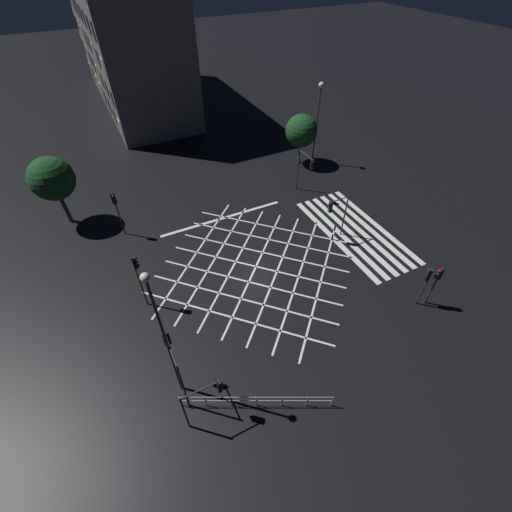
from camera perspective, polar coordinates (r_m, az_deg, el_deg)
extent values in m
plane|color=black|center=(26.90, 0.00, -1.76)|extent=(200.00, 200.00, 0.00)
cube|color=silver|center=(30.09, 12.87, 2.84)|extent=(11.55, 0.50, 0.01)
cube|color=silver|center=(30.57, 14.22, 3.31)|extent=(11.55, 0.50, 0.01)
cube|color=silver|center=(31.07, 15.53, 3.77)|extent=(11.55, 0.50, 0.01)
cube|color=silver|center=(31.60, 16.80, 4.22)|extent=(11.55, 0.50, 0.01)
cube|color=silver|center=(32.13, 18.03, 4.65)|extent=(11.55, 0.50, 0.01)
cube|color=silver|center=(32.69, 19.22, 5.06)|extent=(11.55, 0.50, 0.01)
cube|color=silver|center=(30.55, 3.06, 4.79)|extent=(10.08, 10.08, 0.01)
cube|color=silver|center=(26.24, 10.72, -4.27)|extent=(10.08, 10.08, 0.01)
cube|color=silver|center=(29.28, 2.13, 2.79)|extent=(10.08, 10.08, 0.01)
cube|color=silver|center=(26.35, 7.09, -3.43)|extent=(10.08, 10.08, 0.01)
cube|color=silver|center=(28.07, 1.11, 0.61)|extent=(10.08, 10.08, 0.01)
cube|color=silver|center=(26.57, 3.50, -2.59)|extent=(10.08, 10.08, 0.01)
cube|color=silver|center=(26.90, 0.00, -1.76)|extent=(10.08, 10.08, 0.01)
cube|color=silver|center=(26.90, 0.00, -1.76)|extent=(10.08, 10.08, 0.01)
cube|color=silver|center=(25.80, -1.21, -4.33)|extent=(10.08, 10.08, 0.01)
cube|color=silver|center=(27.33, -3.40, -0.94)|extent=(10.08, 10.08, 0.01)
cube|color=silver|center=(24.76, -2.53, -7.13)|extent=(10.08, 10.08, 0.01)
cube|color=silver|center=(27.86, -6.69, -0.15)|extent=(10.08, 10.08, 0.01)
cube|color=silver|center=(23.81, -3.98, -10.15)|extent=(10.08, 10.08, 0.01)
cube|color=silver|center=(28.48, -9.84, 0.61)|extent=(10.08, 10.08, 0.01)
cube|color=silver|center=(31.69, -5.62, 6.27)|extent=(0.30, 11.55, 0.01)
cube|color=slate|center=(57.80, -21.10, 32.00)|extent=(30.08, 10.00, 19.24)
cube|color=beige|center=(71.72, -25.83, 26.27)|extent=(1.40, 0.06, 1.80)
cube|color=black|center=(68.08, -25.41, 25.59)|extent=(1.40, 0.06, 1.80)
cube|color=beige|center=(64.45, -24.95, 24.84)|extent=(1.40, 0.06, 1.80)
cube|color=beige|center=(60.84, -24.43, 24.00)|extent=(1.40, 0.06, 1.80)
cube|color=black|center=(57.25, -23.86, 23.05)|extent=(1.40, 0.06, 1.80)
cube|color=black|center=(53.69, -23.22, 21.96)|extent=(1.40, 0.06, 1.80)
cube|color=black|center=(50.15, -22.51, 20.73)|extent=(1.40, 0.06, 1.80)
cube|color=beige|center=(46.65, -21.70, 19.30)|extent=(1.40, 0.06, 1.80)
cube|color=black|center=(71.01, -26.74, 28.68)|extent=(1.40, 0.06, 1.80)
cube|color=beige|center=(67.33, -26.34, 28.13)|extent=(1.40, 0.06, 1.80)
cube|color=black|center=(63.66, -25.91, 27.52)|extent=(1.40, 0.06, 1.80)
cube|color=black|center=(60.00, -25.43, 26.83)|extent=(1.40, 0.06, 1.80)
cube|color=beige|center=(56.36, -24.89, 26.05)|extent=(1.40, 0.06, 1.80)
cube|color=black|center=(52.74, -24.29, 25.16)|extent=(1.40, 0.06, 1.80)
cube|color=black|center=(49.13, -23.61, 24.14)|extent=(1.40, 0.06, 1.80)
cube|color=black|center=(45.55, -22.83, 22.95)|extent=(1.40, 0.06, 1.80)
cube|color=black|center=(70.44, -27.70, 31.14)|extent=(1.40, 0.06, 1.80)
cube|color=beige|center=(66.73, -27.34, 30.72)|extent=(1.40, 0.06, 1.80)
cube|color=beige|center=(63.03, -26.94, 30.26)|extent=(1.40, 0.06, 1.80)
cube|color=black|center=(59.33, -26.50, 29.73)|extent=(1.40, 0.06, 1.80)
cube|color=black|center=(55.65, -26.01, 29.14)|extent=(1.40, 0.06, 1.80)
cube|color=beige|center=(51.97, -25.45, 28.46)|extent=(1.40, 0.06, 1.80)
cube|color=black|center=(48.30, -24.82, 27.67)|extent=(1.40, 0.06, 1.80)
cube|color=beige|center=(44.66, -24.09, 26.75)|extent=(1.40, 0.06, 1.80)
cube|color=beige|center=(66.28, -28.41, 33.34)|extent=(1.40, 0.06, 1.80)
cube|color=black|center=(62.56, -28.06, 33.03)|extent=(1.40, 0.06, 1.80)
cube|color=black|center=(58.83, -27.66, 32.68)|extent=(1.40, 0.06, 1.80)
cube|color=black|center=(55.11, -27.22, 32.29)|extent=(1.40, 0.06, 1.80)
cube|color=black|center=(51.40, -26.72, 31.83)|extent=(1.40, 0.06, 1.80)
cube|color=black|center=(47.69, -26.14, 31.30)|extent=(1.40, 0.06, 1.80)
cube|color=black|center=(43.99, -25.48, 30.68)|extent=(1.40, 0.06, 1.80)
cylinder|color=#2D2D30|center=(19.13, -12.01, -20.61)|extent=(0.11, 0.11, 4.48)
cylinder|color=#2D2D30|center=(17.84, -14.05, -14.89)|extent=(2.06, 0.09, 0.09)
cube|color=black|center=(18.80, -14.70, -13.13)|extent=(0.16, 0.28, 0.90)
sphere|color=black|center=(18.62, -14.96, -12.36)|extent=(0.18, 0.18, 0.18)
sphere|color=orange|center=(18.86, -14.80, -12.87)|extent=(0.18, 0.18, 0.18)
sphere|color=black|center=(19.11, -14.63, -13.37)|extent=(0.18, 0.18, 0.18)
cube|color=black|center=(18.74, -14.63, -13.34)|extent=(0.02, 0.36, 0.98)
cylinder|color=#2D2D30|center=(34.68, 7.01, 14.12)|extent=(0.11, 0.11, 4.40)
cylinder|color=#2D2D30|center=(32.93, 8.34, 16.35)|extent=(2.15, 0.09, 0.09)
cube|color=black|center=(32.37, 9.32, 14.82)|extent=(0.16, 0.28, 0.90)
sphere|color=red|center=(32.15, 9.49, 15.19)|extent=(0.18, 0.18, 0.18)
sphere|color=black|center=(32.29, 9.43, 14.73)|extent=(0.18, 0.18, 0.18)
sphere|color=black|center=(32.44, 9.36, 14.26)|extent=(0.18, 0.18, 0.18)
cube|color=black|center=(32.44, 9.23, 14.89)|extent=(0.02, 0.36, 0.98)
cylinder|color=#2D2D30|center=(19.12, -11.76, -24.26)|extent=(0.11, 0.11, 3.48)
cylinder|color=#2D2D30|center=(17.69, -9.36, -21.23)|extent=(0.09, 1.95, 0.09)
cube|color=black|center=(18.17, -6.12, -20.72)|extent=(0.28, 0.16, 0.90)
sphere|color=red|center=(17.91, -5.85, -20.18)|extent=(0.18, 0.18, 0.18)
sphere|color=black|center=(18.18, -5.78, -20.59)|extent=(0.18, 0.18, 0.18)
sphere|color=black|center=(18.45, -5.71, -21.00)|extent=(0.18, 0.18, 0.18)
cube|color=black|center=(18.16, -6.41, -20.83)|extent=(0.36, 0.02, 0.98)
cylinder|color=#2D2D30|center=(26.09, 27.46, -4.45)|extent=(0.11, 0.11, 3.56)
cube|color=black|center=(25.16, 28.20, -2.60)|extent=(0.28, 0.16, 0.90)
sphere|color=red|center=(24.89, 28.26, -2.21)|extent=(0.18, 0.18, 0.18)
sphere|color=black|center=(25.08, 28.03, -2.69)|extent=(0.18, 0.18, 0.18)
sphere|color=black|center=(25.28, 27.81, -3.16)|extent=(0.18, 0.18, 0.18)
cube|color=black|center=(25.22, 28.33, -2.53)|extent=(0.36, 0.02, 0.98)
cylinder|color=#2D2D30|center=(29.48, 14.53, 6.54)|extent=(0.11, 0.11, 4.01)
cylinder|color=#2D2D30|center=(27.94, 13.81, 9.13)|extent=(0.09, 1.70, 0.09)
cube|color=black|center=(27.72, 12.24, 7.97)|extent=(0.28, 0.16, 0.90)
sphere|color=black|center=(27.49, 12.15, 8.42)|extent=(0.18, 0.18, 0.18)
sphere|color=black|center=(27.66, 12.05, 7.92)|extent=(0.18, 0.18, 0.18)
sphere|color=green|center=(27.83, 11.96, 7.42)|extent=(0.18, 0.18, 0.18)
cube|color=black|center=(27.77, 12.39, 8.02)|extent=(0.36, 0.02, 0.98)
cylinder|color=#2D2D30|center=(30.74, -21.89, 6.49)|extent=(0.11, 0.11, 4.19)
cube|color=black|center=(29.76, -22.65, 8.78)|extent=(0.16, 0.28, 0.90)
sphere|color=red|center=(29.51, -22.77, 9.14)|extent=(0.18, 0.18, 0.18)
sphere|color=black|center=(29.66, -22.61, 8.67)|extent=(0.18, 0.18, 0.18)
sphere|color=black|center=(29.82, -22.46, 8.20)|extent=(0.18, 0.18, 0.18)
cube|color=black|center=(29.84, -22.68, 8.86)|extent=(0.02, 0.36, 0.98)
cylinder|color=#2D2D30|center=(23.97, -18.76, -4.16)|extent=(0.11, 0.11, 4.57)
cube|color=black|center=(22.75, -19.44, -1.03)|extent=(0.28, 0.16, 0.90)
sphere|color=black|center=(22.55, -19.34, -0.41)|extent=(0.18, 0.18, 0.18)
sphere|color=orange|center=(22.75, -19.17, -0.95)|extent=(0.18, 0.18, 0.18)
sphere|color=black|center=(22.95, -19.00, -1.48)|extent=(0.18, 0.18, 0.18)
cube|color=black|center=(22.75, -19.65, -1.10)|extent=(0.36, 0.02, 0.98)
cylinder|color=#2D2D30|center=(25.82, 26.21, -4.74)|extent=(0.11, 0.11, 3.39)
cube|color=black|center=(25.07, 26.83, -2.72)|extent=(0.16, 0.28, 0.90)
sphere|color=red|center=(24.91, 26.87, -2.08)|extent=(0.18, 0.18, 0.18)
sphere|color=black|center=(25.11, 26.65, -2.56)|extent=(0.18, 0.18, 0.18)
sphere|color=black|center=(25.31, 26.44, -3.03)|extent=(0.18, 0.18, 0.18)
cube|color=black|center=(25.04, 26.97, -2.85)|extent=(0.02, 0.36, 0.98)
cylinder|color=#2D2D30|center=(17.65, -14.59, -14.03)|extent=(0.14, 0.14, 9.32)
sphere|color=#F4EAC6|center=(13.97, -18.02, -3.42)|extent=(0.41, 0.41, 0.41)
cylinder|color=#2D2D30|center=(39.22, 10.00, 20.41)|extent=(0.14, 0.14, 8.02)
sphere|color=#F4EAC6|center=(37.79, 10.85, 26.20)|extent=(0.56, 0.56, 0.56)
cylinder|color=brown|center=(34.66, -29.22, 7.09)|extent=(0.35, 0.35, 3.02)
sphere|color=#19421E|center=(33.28, -30.92, 10.99)|extent=(3.62, 3.62, 3.62)
cylinder|color=brown|center=(40.00, 7.23, 16.74)|extent=(0.26, 0.26, 2.40)
sphere|color=#19421E|center=(38.95, 7.57, 19.98)|extent=(3.41, 3.41, 3.41)
cylinder|color=#B7B7BC|center=(20.76, -12.54, -22.54)|extent=(0.05, 0.05, 1.05)
cylinder|color=#B7B7BC|center=(20.53, -8.44, -22.81)|extent=(0.05, 0.05, 1.05)
cylinder|color=#B7B7BC|center=(20.38, -4.24, -22.97)|extent=(0.05, 0.05, 1.05)
cylinder|color=#B7B7BC|center=(20.34, 0.00, -23.03)|extent=(0.05, 0.05, 1.05)
cylinder|color=#B7B7BC|center=(20.38, 4.24, -22.97)|extent=(0.05, 0.05, 1.05)
cylinder|color=#B7B7BC|center=(20.53, 8.44, -22.81)|extent=(0.05, 0.05, 1.05)
cylinder|color=#B7B7BC|center=(20.76, 12.54, -22.54)|extent=(0.05, 0.05, 1.05)
cylinder|color=#B7B7BC|center=(19.89, 0.00, -22.48)|extent=(3.75, 7.47, 0.04)
cylinder|color=#B7B7BC|center=(20.29, 0.00, -22.97)|extent=(3.75, 7.47, 0.04)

